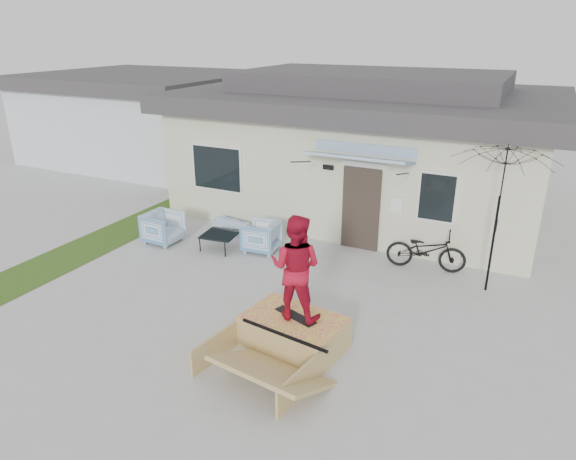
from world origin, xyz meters
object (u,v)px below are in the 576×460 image
at_px(bicycle, 427,246).
at_px(skate_ramp, 294,332).
at_px(loveseat, 237,223).
at_px(coffee_table, 221,241).
at_px(skateboard, 295,315).
at_px(armchair_left, 163,226).
at_px(patio_umbrella, 497,213).
at_px(skater, 296,266).
at_px(armchair_right, 261,235).

distance_m(bicycle, skate_ramp, 4.39).
distance_m(loveseat, bicycle, 5.13).
relative_size(coffee_table, skate_ramp, 0.37).
height_order(bicycle, skateboard, bicycle).
relative_size(armchair_left, bicycle, 0.49).
bearing_deg(bicycle, patio_umbrella, -116.58).
bearing_deg(loveseat, skate_ramp, 140.13).
xyz_separation_m(coffee_table, skateboard, (3.52, -3.02, 0.38)).
xyz_separation_m(armchair_left, skater, (5.09, -2.74, 1.09)).
bearing_deg(skater, bicycle, -113.11).
distance_m(armchair_right, bicycle, 3.99).
relative_size(skate_ramp, skater, 1.20).
bearing_deg(coffee_table, patio_umbrella, 5.66).
xyz_separation_m(coffee_table, skater, (3.52, -3.02, 1.33)).
distance_m(armchair_left, skateboard, 5.78).
relative_size(coffee_table, bicycle, 0.46).
relative_size(bicycle, patio_umbrella, 0.79).
distance_m(loveseat, skater, 5.77).
bearing_deg(bicycle, coffee_table, 94.46).
relative_size(armchair_right, skate_ramp, 0.38).
relative_size(armchair_right, patio_umbrella, 0.37).
relative_size(loveseat, skateboard, 1.64).
bearing_deg(patio_umbrella, skate_ramp, -126.97).
height_order(armchair_right, skate_ramp, armchair_right).
bearing_deg(skate_ramp, armchair_right, 134.91).
bearing_deg(coffee_table, armchair_right, 20.31).
height_order(skate_ramp, skateboard, skateboard).
xyz_separation_m(armchair_right, skater, (2.55, -3.38, 1.11)).
distance_m(armchair_left, patio_umbrella, 8.02).
xyz_separation_m(bicycle, skate_ramp, (-1.37, -4.16, -0.30)).
relative_size(armchair_left, coffee_table, 1.07).
bearing_deg(skateboard, loveseat, 151.87).
height_order(loveseat, skateboard, skateboard).
bearing_deg(coffee_table, loveseat, 100.85).
relative_size(loveseat, armchair_right, 1.65).
bearing_deg(coffee_table, skate_ramp, -41.12).
height_order(armchair_left, coffee_table, armchair_left).
relative_size(armchair_left, patio_umbrella, 0.39).
distance_m(loveseat, armchair_right, 1.46).
height_order(coffee_table, skate_ramp, skate_ramp).
relative_size(skate_ramp, skateboard, 2.62).
height_order(armchair_left, skater, skater).
xyz_separation_m(armchair_left, coffee_table, (1.56, 0.28, -0.24)).
distance_m(loveseat, armchair_left, 1.99).
bearing_deg(loveseat, patio_umbrella, -176.11).
height_order(loveseat, skate_ramp, skate_ramp).
bearing_deg(loveseat, skater, 140.56).
bearing_deg(bicycle, skater, 153.47).
bearing_deg(skater, loveseat, -52.92).
height_order(coffee_table, skateboard, skateboard).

